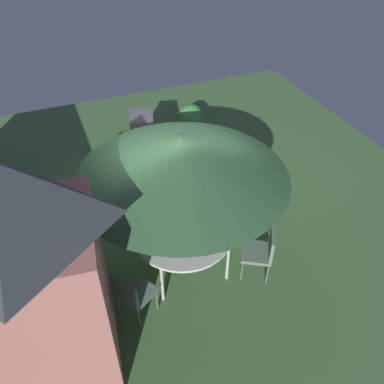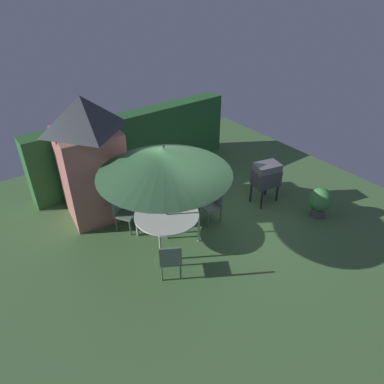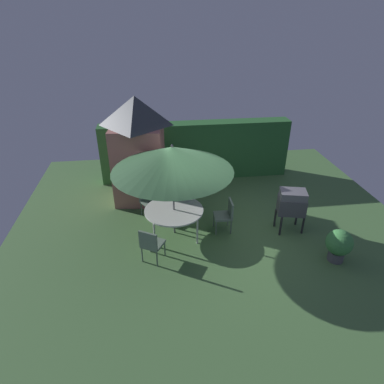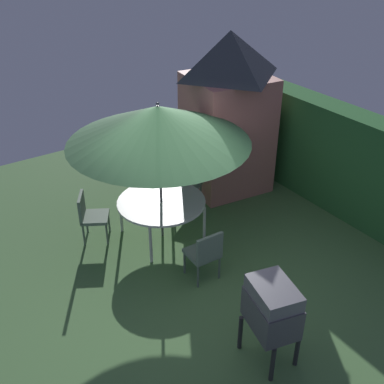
{
  "view_description": "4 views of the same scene",
  "coord_description": "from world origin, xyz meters",
  "views": [
    {
      "loc": [
        -5.2,
        1.64,
        5.18
      ],
      "look_at": [
        -0.81,
        -0.12,
        1.3
      ],
      "focal_mm": 37.44,
      "sensor_mm": 36.0,
      "label": 1
    },
    {
      "loc": [
        -4.55,
        -5.59,
        5.68
      ],
      "look_at": [
        -0.14,
        0.34,
        0.9
      ],
      "focal_mm": 32.91,
      "sensor_mm": 36.0,
      "label": 2
    },
    {
      "loc": [
        -1.52,
        -7.21,
        5.28
      ],
      "look_at": [
        -0.53,
        0.4,
        1.06
      ],
      "focal_mm": 30.99,
      "sensor_mm": 36.0,
      "label": 3
    },
    {
      "loc": [
        5.01,
        -3.33,
        5.02
      ],
      "look_at": [
        -0.28,
        0.26,
        1.24
      ],
      "focal_mm": 44.03,
      "sensor_mm": 36.0,
      "label": 4
    }
  ],
  "objects": [
    {
      "name": "chair_toward_hedge",
      "position": [
        -1.67,
        -0.96,
        0.52
      ],
      "size": [
        0.63,
        0.63,
        0.9
      ],
      "color": "slate",
      "rests_on": "ground"
    },
    {
      "name": "potted_plant_by_shed",
      "position": [
        2.7,
        -1.49,
        0.47
      ],
      "size": [
        0.62,
        0.62,
        0.83
      ],
      "color": "#4C4C51",
      "rests_on": "ground"
    },
    {
      "name": "hedge_backdrop",
      "position": [
        0.0,
        3.5,
        0.99
      ],
      "size": [
        6.48,
        0.59,
        1.99
      ],
      "color": "#28602D",
      "rests_on": "ground"
    },
    {
      "name": "patio_table",
      "position": [
        -1.04,
        0.13,
        0.69
      ],
      "size": [
        1.54,
        1.54,
        0.73
      ],
      "color": "white",
      "rests_on": "ground"
    },
    {
      "name": "garden_shed",
      "position": [
        -1.92,
        2.22,
        1.64
      ],
      "size": [
        1.73,
        1.76,
        3.21
      ],
      "color": "#B26B60",
      "rests_on": "ground"
    },
    {
      "name": "patio_umbrella",
      "position": [
        -1.04,
        0.13,
        2.16
      ],
      "size": [
        3.0,
        3.0,
        2.52
      ],
      "color": "#4C4C51",
      "rests_on": "ground"
    },
    {
      "name": "chair_far_side",
      "position": [
        -1.69,
        1.14,
        0.52
      ],
      "size": [
        0.64,
        0.64,
        0.9
      ],
      "color": "slate",
      "rests_on": "ground"
    },
    {
      "name": "ground_plane",
      "position": [
        0.0,
        0.0,
        0.0
      ],
      "size": [
        11.0,
        11.0,
        0.0
      ],
      "primitive_type": "plane",
      "color": "#47703D"
    },
    {
      "name": "bbq_grill",
      "position": [
        2.05,
        -0.13,
        0.85
      ],
      "size": [
        0.8,
        0.65,
        1.2
      ],
      "color": "#47474C",
      "rests_on": "ground"
    },
    {
      "name": "chair_near_shed",
      "position": [
        0.34,
        0.08,
        0.52
      ],
      "size": [
        0.48,
        0.48,
        0.9
      ],
      "color": "slate",
      "rests_on": "ground"
    }
  ]
}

